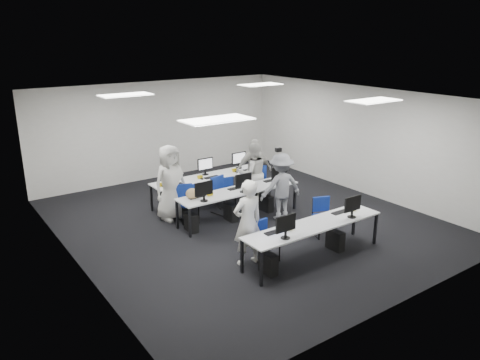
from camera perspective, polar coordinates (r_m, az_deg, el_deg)
room at (r=10.98m, az=0.49°, el=2.30°), size 9.00×9.02×3.00m
ceiling_panels at (r=10.68m, az=0.51°, el=10.01°), size 5.20×4.60×0.02m
desk_front at (r=9.50m, az=8.98°, el=-5.62°), size 3.20×0.70×0.73m
desk_mid at (r=11.37m, az=-0.11°, el=-1.46°), size 3.20×0.70×0.73m
desk_back at (r=12.49m, az=-3.80°, el=0.25°), size 3.20×0.70×0.73m
equipment_front at (r=9.50m, az=8.12°, el=-7.72°), size 2.51×0.41×1.19m
equipment_mid at (r=11.37m, az=-0.85°, el=-3.21°), size 2.91×0.41×1.19m
equipment_back at (r=12.70m, az=-3.08°, el=-0.97°), size 2.91×0.41×1.19m
chair_0 at (r=9.45m, az=3.14°, el=-8.35°), size 0.45×0.48×0.82m
chair_1 at (r=10.73m, az=10.12°, el=-5.28°), size 0.55×0.58×0.86m
chair_2 at (r=11.42m, az=-6.18°, el=-3.66°), size 0.56×0.59×0.87m
chair_3 at (r=11.85m, az=-2.11°, el=-2.67°), size 0.55×0.58×0.93m
chair_4 at (r=12.48m, az=2.35°, el=-1.65°), size 0.53×0.56×0.91m
chair_5 at (r=11.76m, az=-6.94°, el=-3.03°), size 0.57×0.59×0.88m
chair_6 at (r=12.31m, az=-2.01°, el=-2.02°), size 0.48×0.51×0.84m
chair_7 at (r=12.86m, az=1.90°, el=-0.93°), size 0.63×0.66×0.99m
handbag at (r=10.78m, az=-5.85°, el=-1.65°), size 0.35×0.27×0.25m
student_0 at (r=9.09m, az=0.94°, el=-5.21°), size 0.66×0.45×1.74m
student_1 at (r=12.39m, az=1.57°, el=0.84°), size 0.92×0.78×1.65m
student_2 at (r=11.41m, az=-8.49°, el=-0.31°), size 0.99×0.73×1.85m
student_3 at (r=12.54m, az=1.70°, el=1.19°), size 1.08×0.67×1.71m
photographer at (r=11.35m, az=5.02°, el=-0.81°), size 1.16×0.81×1.65m
dslr_camera at (r=11.26m, az=4.70°, el=3.70°), size 0.17×0.20×0.10m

